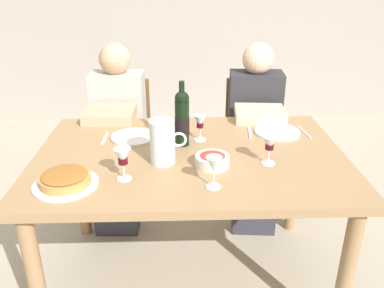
{
  "coord_description": "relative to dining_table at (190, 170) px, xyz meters",
  "views": [
    {
      "loc": [
        -0.05,
        -1.75,
        1.6
      ],
      "look_at": [
        0.01,
        -0.03,
        0.82
      ],
      "focal_mm": 37.29,
      "sensor_mm": 36.0,
      "label": 1
    }
  ],
  "objects": [
    {
      "name": "fork_left_setting",
      "position": [
        -0.45,
        0.2,
        0.09
      ],
      "size": [
        0.02,
        0.16,
        0.0
      ],
      "primitive_type": "cube",
      "rotation": [
        0.0,
        0.0,
        1.54
      ],
      "color": "silver",
      "rests_on": "dining_table"
    },
    {
      "name": "water_pitcher",
      "position": [
        -0.13,
        -0.09,
        0.18
      ],
      "size": [
        0.17,
        0.12,
        0.21
      ],
      "color": "silver",
      "rests_on": "dining_table"
    },
    {
      "name": "knife_left_setting",
      "position": [
        -0.15,
        0.2,
        0.09
      ],
      "size": [
        0.03,
        0.18,
        0.0
      ],
      "primitive_type": "cube",
      "rotation": [
        0.0,
        0.0,
        1.45
      ],
      "color": "silver",
      "rests_on": "dining_table"
    },
    {
      "name": "wine_glass_right_diner",
      "position": [
        0.06,
        0.16,
        0.19
      ],
      "size": [
        0.06,
        0.06,
        0.14
      ],
      "color": "silver",
      "rests_on": "dining_table"
    },
    {
      "name": "wine_glass_left_diner",
      "position": [
        0.09,
        -0.32,
        0.19
      ],
      "size": [
        0.07,
        0.07,
        0.14
      ],
      "color": "silver",
      "rests_on": "dining_table"
    },
    {
      "name": "chair_right",
      "position": [
        0.46,
        0.86,
        -0.17
      ],
      "size": [
        0.43,
        0.43,
        0.87
      ],
      "rotation": [
        0.0,
        0.0,
        3.06
      ],
      "color": "brown",
      "rests_on": "ground"
    },
    {
      "name": "ground_plane",
      "position": [
        0.0,
        0.0,
        -0.67
      ],
      "size": [
        8.0,
        8.0,
        0.0
      ],
      "primitive_type": "plane",
      "color": "#B2A893"
    },
    {
      "name": "dinner_plate_left_setting",
      "position": [
        -0.3,
        0.2,
        0.1
      ],
      "size": [
        0.24,
        0.24,
        0.01
      ],
      "primitive_type": "cylinder",
      "color": "silver",
      "rests_on": "dining_table"
    },
    {
      "name": "diner_right",
      "position": [
        0.44,
        0.63,
        -0.05
      ],
      "size": [
        0.36,
        0.52,
        1.16
      ],
      "rotation": [
        0.0,
        0.0,
        3.06
      ],
      "color": "#2D2D33",
      "rests_on": "ground"
    },
    {
      "name": "diner_left",
      "position": [
        -0.45,
        0.65,
        -0.05
      ],
      "size": [
        0.35,
        0.51,
        1.16
      ],
      "rotation": [
        0.0,
        0.0,
        3.1
      ],
      "color": "#B7B2A8",
      "rests_on": "ground"
    },
    {
      "name": "salad_bowl",
      "position": [
        0.1,
        -0.13,
        0.12
      ],
      "size": [
        0.16,
        0.16,
        0.06
      ],
      "color": "silver",
      "rests_on": "dining_table"
    },
    {
      "name": "dining_table",
      "position": [
        0.0,
        0.0,
        0.0
      ],
      "size": [
        1.5,
        1.0,
        0.76
      ],
      "color": "#9E7A51",
      "rests_on": "ground"
    },
    {
      "name": "dinner_plate_right_setting",
      "position": [
        0.48,
        0.24,
        0.1
      ],
      "size": [
        0.25,
        0.25,
        0.01
      ],
      "primitive_type": "cylinder",
      "color": "silver",
      "rests_on": "dining_table"
    },
    {
      "name": "spoon_right_setting",
      "position": [
        0.33,
        0.24,
        0.09
      ],
      "size": [
        0.03,
        0.16,
        0.0
      ],
      "primitive_type": "cube",
      "rotation": [
        0.0,
        0.0,
        1.47
      ],
      "color": "silver",
      "rests_on": "dining_table"
    },
    {
      "name": "knife_right_setting",
      "position": [
        0.63,
        0.24,
        0.09
      ],
      "size": [
        0.03,
        0.18,
        0.0
      ],
      "primitive_type": "cube",
      "rotation": [
        0.0,
        0.0,
        1.69
      ],
      "color": "silver",
      "rests_on": "dining_table"
    },
    {
      "name": "wine_glass_spare",
      "position": [
        -0.29,
        -0.24,
        0.19
      ],
      "size": [
        0.07,
        0.07,
        0.14
      ],
      "color": "silver",
      "rests_on": "dining_table"
    },
    {
      "name": "baked_tart",
      "position": [
        -0.53,
        -0.29,
        0.12
      ],
      "size": [
        0.27,
        0.27,
        0.06
      ],
      "color": "silver",
      "rests_on": "dining_table"
    },
    {
      "name": "wine_bottle",
      "position": [
        -0.04,
        0.11,
        0.23
      ],
      "size": [
        0.07,
        0.07,
        0.33
      ],
      "color": "black",
      "rests_on": "dining_table"
    },
    {
      "name": "wine_glass_centre",
      "position": [
        0.36,
        -0.12,
        0.19
      ],
      "size": [
        0.07,
        0.07,
        0.14
      ],
      "color": "silver",
      "rests_on": "dining_table"
    },
    {
      "name": "chair_left",
      "position": [
        -0.45,
        0.88,
        -0.17
      ],
      "size": [
        0.42,
        0.42,
        0.87
      ],
      "rotation": [
        0.0,
        0.0,
        3.1
      ],
      "color": "brown",
      "rests_on": "ground"
    }
  ]
}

